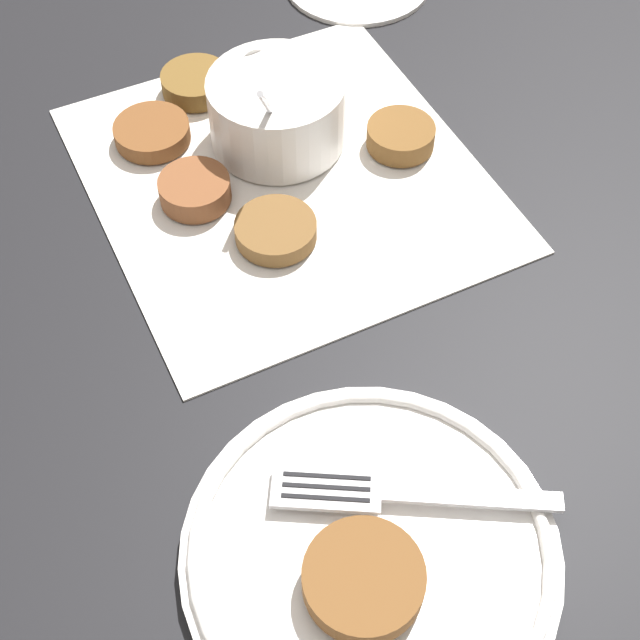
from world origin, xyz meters
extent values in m
plane|color=black|center=(0.00, 0.00, 0.00)|extent=(4.00, 4.00, 0.00)
cube|color=silver|center=(0.00, 0.01, 0.00)|extent=(0.34, 0.31, 0.00)
cylinder|color=white|center=(0.04, 0.00, 0.03)|extent=(0.11, 0.11, 0.06)
cylinder|color=orange|center=(0.04, 0.00, 0.02)|extent=(0.09, 0.09, 0.03)
cone|color=white|center=(0.09, 0.00, 0.05)|extent=(0.03, 0.02, 0.02)
cylinder|color=silver|center=(0.01, 0.02, 0.06)|extent=(0.06, 0.05, 0.09)
cylinder|color=brown|center=(-0.01, -0.09, 0.01)|extent=(0.06, 0.06, 0.02)
cylinder|color=brown|center=(-0.06, 0.05, 0.01)|extent=(0.06, 0.06, 0.01)
cylinder|color=brown|center=(0.13, 0.04, 0.01)|extent=(0.06, 0.06, 0.02)
cylinder|color=brown|center=(0.09, 0.09, 0.01)|extent=(0.06, 0.06, 0.01)
cylinder|color=brown|center=(0.01, 0.09, 0.01)|extent=(0.06, 0.06, 0.02)
cylinder|color=white|center=(-0.31, 0.12, 0.01)|extent=(0.23, 0.23, 0.01)
torus|color=white|center=(-0.31, 0.12, 0.01)|extent=(0.22, 0.22, 0.01)
cylinder|color=brown|center=(-0.33, 0.13, 0.02)|extent=(0.07, 0.07, 0.02)
cube|color=silver|center=(-0.31, 0.05, 0.02)|extent=(0.07, 0.10, 0.00)
cube|color=silver|center=(-0.26, 0.12, 0.02)|extent=(0.06, 0.07, 0.00)
cube|color=black|center=(-0.26, 0.12, 0.02)|extent=(0.03, 0.05, 0.00)
cube|color=black|center=(-0.26, 0.12, 0.02)|extent=(0.03, 0.05, 0.00)
cube|color=black|center=(-0.27, 0.13, 0.02)|extent=(0.03, 0.05, 0.00)
camera|label=1|loc=(-0.47, 0.24, 0.51)|focal=50.00mm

